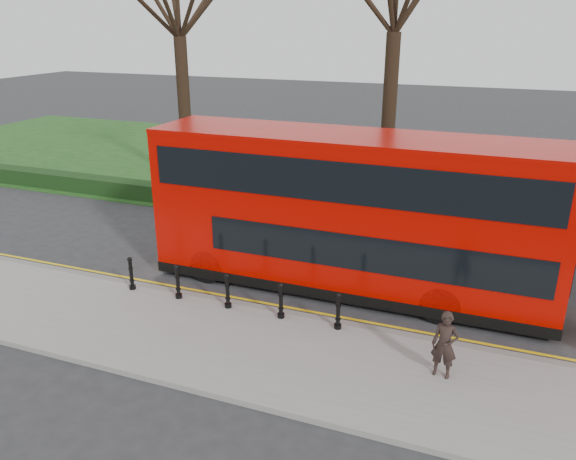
% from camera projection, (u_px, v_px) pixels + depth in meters
% --- Properties ---
extents(ground, '(120.00, 120.00, 0.00)m').
position_uv_depth(ground, '(250.00, 292.00, 17.19)').
color(ground, '#28282B').
rests_on(ground, ground).
extents(pavement, '(60.00, 4.00, 0.15)m').
position_uv_depth(pavement, '(202.00, 339.00, 14.54)').
color(pavement, gray).
rests_on(pavement, ground).
extents(kerb, '(60.00, 0.25, 0.16)m').
position_uv_depth(kerb, '(236.00, 304.00, 16.29)').
color(kerb, slate).
rests_on(kerb, ground).
extents(grass_verge, '(60.00, 18.00, 0.06)m').
position_uv_depth(grass_verge, '(366.00, 173.00, 30.28)').
color(grass_verge, '#194818').
rests_on(grass_verge, ground).
extents(hedge, '(60.00, 0.90, 0.80)m').
position_uv_depth(hedge, '(319.00, 213.00, 22.98)').
color(hedge, black).
rests_on(hedge, ground).
extents(yellow_line_outer, '(60.00, 0.10, 0.01)m').
position_uv_depth(yellow_line_outer, '(240.00, 302.00, 16.57)').
color(yellow_line_outer, yellow).
rests_on(yellow_line_outer, ground).
extents(yellow_line_inner, '(60.00, 0.10, 0.01)m').
position_uv_depth(yellow_line_inner, '(243.00, 299.00, 16.75)').
color(yellow_line_inner, yellow).
rests_on(yellow_line_inner, ground).
extents(bollard_row, '(6.63, 0.15, 1.00)m').
position_uv_depth(bollard_row, '(228.00, 291.00, 15.80)').
color(bollard_row, black).
rests_on(bollard_row, pavement).
extents(bus_lead, '(11.99, 2.75, 4.77)m').
position_uv_depth(bus_lead, '(350.00, 214.00, 16.65)').
color(bus_lead, '#AF0600').
rests_on(bus_lead, ground).
extents(pedestrian, '(0.63, 0.45, 1.62)m').
position_uv_depth(pedestrian, '(445.00, 345.00, 12.64)').
color(pedestrian, black).
rests_on(pedestrian, pavement).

